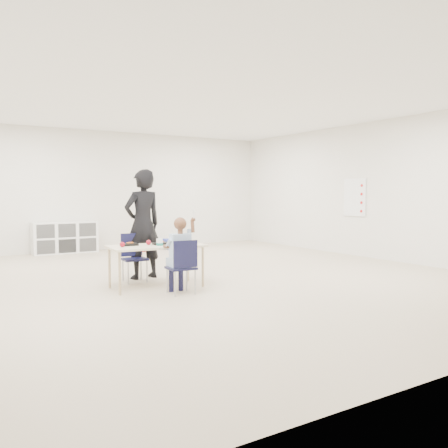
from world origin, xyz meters
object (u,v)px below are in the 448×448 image
chair_near (181,267)px  cubby_shelf (65,238)px  child (181,251)px  table (156,266)px  adult (143,224)px

chair_near → cubby_shelf: size_ratio=0.52×
child → cubby_shelf: child is taller
table → adult: size_ratio=0.80×
table → adult: (0.12, 0.78, 0.55)m
child → cubby_shelf: (-0.27, 5.19, -0.22)m
child → cubby_shelf: bearing=97.3°
cubby_shelf → chair_near: bearing=-87.0°
table → cubby_shelf: cubby_shelf is taller
table → child: bearing=-74.8°
child → adult: adult is taller
chair_near → child: bearing=0.0°
chair_near → child: (0.00, 0.00, 0.21)m
table → adult: bearing=85.8°
table → child: child is taller
cubby_shelf → adult: (0.28, -3.86, 0.50)m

